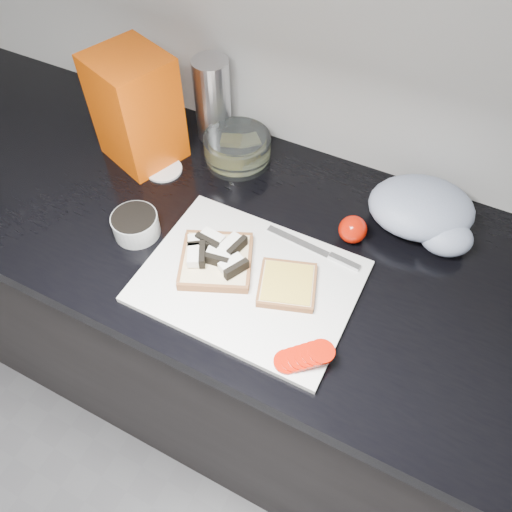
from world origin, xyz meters
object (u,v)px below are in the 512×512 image
(cutting_board, at_px, (249,281))
(steel_canister, at_px, (213,100))
(glass_bowl, at_px, (237,149))
(bread_bag, at_px, (136,109))

(cutting_board, relative_size, steel_canister, 2.01)
(glass_bowl, xyz_separation_m, bread_bag, (-0.21, -0.08, 0.09))
(steel_canister, bearing_deg, glass_bowl, -30.76)
(glass_bowl, bearing_deg, steel_canister, 149.24)
(bread_bag, relative_size, steel_canister, 1.25)
(glass_bowl, distance_m, bread_bag, 0.24)
(glass_bowl, height_order, steel_canister, steel_canister)
(glass_bowl, bearing_deg, cutting_board, -58.25)
(bread_bag, bearing_deg, steel_canister, 69.64)
(cutting_board, height_order, steel_canister, steel_canister)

